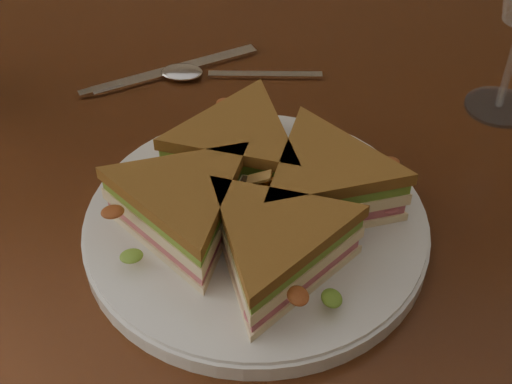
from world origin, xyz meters
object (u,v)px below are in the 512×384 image
(sandwich_wedges, at_px, (256,196))
(knife, at_px, (164,73))
(plate, at_px, (256,226))
(spoon, at_px, (202,73))
(table, at_px, (224,254))

(sandwich_wedges, distance_m, knife, 0.27)
(sandwich_wedges, bearing_deg, plate, 45.00)
(spoon, bearing_deg, sandwich_wedges, -75.19)
(plate, bearing_deg, sandwich_wedges, -135.00)
(sandwich_wedges, bearing_deg, knife, 116.43)
(plate, distance_m, knife, 0.27)
(sandwich_wedges, bearing_deg, table, 122.32)
(table, xyz_separation_m, sandwich_wedges, (0.04, -0.06, 0.14))
(table, distance_m, plate, 0.13)
(spoon, bearing_deg, plate, -75.19)
(table, relative_size, spoon, 6.52)
(plate, distance_m, spoon, 0.25)
(table, relative_size, plate, 3.96)
(table, bearing_deg, spoon, 102.02)
(sandwich_wedges, relative_size, knife, 1.59)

